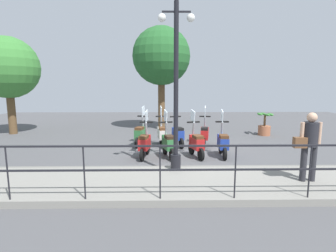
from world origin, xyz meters
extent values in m
plane|color=#4C4C4F|center=(0.00, 0.00, 0.00)|extent=(28.00, 28.00, 0.00)
cube|color=gray|center=(-3.20, 0.00, 0.07)|extent=(2.20, 20.00, 0.15)
cube|color=slate|center=(-2.15, 0.00, 0.07)|extent=(0.10, 20.00, 0.15)
cube|color=black|center=(-4.20, 0.00, 1.20)|extent=(0.04, 16.00, 0.04)
cube|color=black|center=(-4.20, 0.00, 0.73)|extent=(0.04, 16.00, 0.04)
cylinder|color=black|center=(-4.20, -2.18, 0.68)|extent=(0.03, 0.03, 1.05)
cylinder|color=black|center=(-4.20, -0.73, 0.68)|extent=(0.03, 0.03, 1.05)
cylinder|color=black|center=(-4.20, 0.73, 0.68)|extent=(0.03, 0.03, 1.05)
cylinder|color=black|center=(-4.20, 2.18, 0.68)|extent=(0.03, 0.03, 1.05)
cylinder|color=black|center=(-4.20, 3.64, 0.68)|extent=(0.03, 0.03, 1.05)
cylinder|color=black|center=(-2.40, 0.34, 0.35)|extent=(0.26, 0.26, 0.40)
cylinder|color=black|center=(-2.40, 0.34, 2.25)|extent=(0.12, 0.12, 4.19)
cube|color=black|center=(-2.40, 0.34, 4.09)|extent=(0.04, 0.70, 0.04)
sphere|color=white|center=(-2.40, -0.01, 3.95)|extent=(0.20, 0.20, 0.20)
sphere|color=white|center=(-2.40, 0.69, 3.95)|extent=(0.20, 0.20, 0.20)
cylinder|color=#28282D|center=(-3.30, -2.77, 0.56)|extent=(0.14, 0.14, 0.82)
cylinder|color=#28282D|center=(-3.30, -2.55, 0.56)|extent=(0.14, 0.14, 0.82)
cylinder|color=#232328|center=(-3.30, -2.66, 1.25)|extent=(0.33, 0.33, 0.55)
sphere|color=tan|center=(-3.30, -2.66, 1.63)|extent=(0.22, 0.22, 0.22)
cylinder|color=tan|center=(-3.29, -2.86, 1.26)|extent=(0.09, 0.09, 0.52)
cylinder|color=tan|center=(-3.30, -2.46, 1.26)|extent=(0.09, 0.09, 0.52)
cube|color=brown|center=(-3.35, -2.40, 1.07)|extent=(0.14, 0.28, 0.24)
cylinder|color=brown|center=(3.66, 7.99, 1.04)|extent=(0.36, 0.36, 2.09)
sphere|color=#387A33|center=(3.66, 7.99, 3.17)|extent=(2.88, 2.88, 2.88)
cylinder|color=brown|center=(4.91, 0.77, 1.36)|extent=(0.36, 0.36, 2.72)
sphere|color=#235B28|center=(4.91, 0.77, 3.84)|extent=(3.01, 3.01, 3.01)
cylinder|color=#9E5B3D|center=(3.07, -4.10, 0.23)|extent=(0.56, 0.56, 0.45)
cylinder|color=brown|center=(3.07, -4.10, 0.70)|extent=(0.10, 0.10, 0.50)
ellipsoid|color=#387A33|center=(3.32, -4.10, 1.00)|extent=(0.56, 0.16, 0.10)
ellipsoid|color=#387A33|center=(2.82, -4.10, 1.00)|extent=(0.56, 0.16, 0.10)
ellipsoid|color=#387A33|center=(3.07, -3.85, 1.00)|extent=(0.56, 0.16, 0.10)
ellipsoid|color=#387A33|center=(3.07, -4.35, 1.00)|extent=(0.56, 0.16, 0.10)
ellipsoid|color=#387A33|center=(3.25, -3.92, 1.00)|extent=(0.56, 0.16, 0.10)
ellipsoid|color=#387A33|center=(2.89, -4.28, 1.00)|extent=(0.56, 0.16, 0.10)
cylinder|color=black|center=(-0.23, -1.31, 0.20)|extent=(0.40, 0.10, 0.40)
cylinder|color=black|center=(-1.06, -1.27, 0.20)|extent=(0.40, 0.10, 0.40)
cube|color=navy|center=(-0.73, -1.29, 0.48)|extent=(0.61, 0.31, 0.36)
cube|color=navy|center=(-0.44, -1.30, 0.50)|extent=(0.14, 0.31, 0.44)
cube|color=#4C2D19|center=(-0.80, -1.28, 0.71)|extent=(0.41, 0.28, 0.10)
cylinder|color=gray|center=(-0.38, -1.31, 0.85)|extent=(0.19, 0.08, 0.55)
cube|color=black|center=(-0.38, -1.31, 1.13)|extent=(0.08, 0.44, 0.05)
cube|color=silver|center=(-0.32, -1.31, 1.33)|extent=(0.39, 0.05, 0.42)
cylinder|color=black|center=(-0.31, -0.29, 0.20)|extent=(0.41, 0.18, 0.40)
cylinder|color=black|center=(-1.11, -0.51, 0.20)|extent=(0.41, 0.18, 0.40)
cube|color=#B21E1E|center=(-0.79, -0.42, 0.48)|extent=(0.65, 0.43, 0.36)
cube|color=#B21E1E|center=(-0.51, -0.35, 0.50)|extent=(0.19, 0.32, 0.44)
cube|color=#4C2D19|center=(-0.86, -0.44, 0.71)|extent=(0.45, 0.35, 0.10)
cylinder|color=gray|center=(-0.45, -0.33, 0.85)|extent=(0.19, 0.11, 0.55)
cube|color=black|center=(-0.45, -0.33, 1.13)|extent=(0.17, 0.44, 0.05)
cube|color=silver|center=(-0.39, -0.32, 1.33)|extent=(0.38, 0.13, 0.42)
cylinder|color=black|center=(-0.33, 0.62, 0.20)|extent=(0.41, 0.18, 0.40)
cylinder|color=black|center=(-1.13, 0.40, 0.20)|extent=(0.41, 0.18, 0.40)
cube|color=#2D6B38|center=(-0.81, 0.49, 0.48)|extent=(0.65, 0.43, 0.36)
cube|color=#2D6B38|center=(-0.53, 0.56, 0.50)|extent=(0.19, 0.32, 0.44)
cube|color=black|center=(-0.88, 0.47, 0.71)|extent=(0.45, 0.35, 0.10)
cylinder|color=gray|center=(-0.47, 0.58, 0.85)|extent=(0.19, 0.11, 0.55)
cube|color=black|center=(-0.47, 0.58, 1.13)|extent=(0.17, 0.44, 0.05)
cube|color=silver|center=(-0.41, 0.59, 1.33)|extent=(0.38, 0.13, 0.42)
cylinder|color=black|center=(-0.30, 1.21, 0.20)|extent=(0.41, 0.14, 0.40)
cylinder|color=black|center=(-1.12, 1.33, 0.20)|extent=(0.41, 0.14, 0.40)
cube|color=#B21E1E|center=(-0.80, 1.28, 0.48)|extent=(0.63, 0.36, 0.36)
cube|color=#B21E1E|center=(-0.51, 1.24, 0.50)|extent=(0.16, 0.31, 0.44)
cube|color=#4C2D19|center=(-0.87, 1.29, 0.71)|extent=(0.43, 0.32, 0.10)
cylinder|color=gray|center=(-0.45, 1.23, 0.85)|extent=(0.19, 0.10, 0.55)
cube|color=black|center=(-0.45, 1.23, 1.13)|extent=(0.12, 0.44, 0.05)
cube|color=silver|center=(-0.39, 1.22, 1.33)|extent=(0.39, 0.09, 0.42)
cylinder|color=black|center=(1.29, -1.00, 0.20)|extent=(0.41, 0.15, 0.40)
cylinder|color=black|center=(0.48, -0.85, 0.20)|extent=(0.41, 0.15, 0.40)
cube|color=#B21E1E|center=(0.80, -0.91, 0.48)|extent=(0.64, 0.38, 0.36)
cube|color=#B21E1E|center=(1.09, -0.96, 0.50)|extent=(0.17, 0.32, 0.44)
cube|color=black|center=(0.73, -0.90, 0.71)|extent=(0.44, 0.33, 0.10)
cylinder|color=gray|center=(1.14, -0.97, 0.85)|extent=(0.19, 0.10, 0.55)
cube|color=black|center=(1.14, -0.97, 1.13)|extent=(0.14, 0.44, 0.05)
cube|color=silver|center=(1.20, -0.98, 1.33)|extent=(0.39, 0.10, 0.42)
cylinder|color=black|center=(1.26, 0.24, 0.20)|extent=(0.41, 0.19, 0.40)
cylinder|color=black|center=(0.47, 0.00, 0.20)|extent=(0.41, 0.19, 0.40)
cube|color=navy|center=(0.78, 0.10, 0.48)|extent=(0.65, 0.44, 0.36)
cube|color=navy|center=(1.06, 0.18, 0.50)|extent=(0.20, 0.32, 0.44)
cube|color=black|center=(0.71, 0.08, 0.71)|extent=(0.46, 0.36, 0.10)
cylinder|color=gray|center=(1.12, 0.19, 0.85)|extent=(0.20, 0.12, 0.55)
cube|color=black|center=(1.12, 0.19, 1.13)|extent=(0.18, 0.44, 0.05)
cube|color=silver|center=(1.18, 0.21, 1.33)|extent=(0.38, 0.14, 0.42)
cylinder|color=black|center=(1.35, 0.77, 0.20)|extent=(0.41, 0.13, 0.40)
cylinder|color=black|center=(0.53, 0.66, 0.20)|extent=(0.41, 0.13, 0.40)
cube|color=beige|center=(0.85, 0.71, 0.48)|extent=(0.63, 0.35, 0.36)
cube|color=beige|center=(1.14, 0.74, 0.50)|extent=(0.16, 0.31, 0.44)
cube|color=#4C2D19|center=(0.79, 0.70, 0.71)|extent=(0.43, 0.31, 0.10)
cylinder|color=gray|center=(1.20, 0.75, 0.85)|extent=(0.19, 0.09, 0.55)
cube|color=black|center=(1.20, 0.75, 1.13)|extent=(0.12, 0.44, 0.05)
cube|color=silver|center=(1.26, 0.76, 1.33)|extent=(0.39, 0.08, 0.42)
cylinder|color=black|center=(1.40, 1.44, 0.20)|extent=(0.41, 0.18, 0.40)
cylinder|color=black|center=(0.60, 1.65, 0.20)|extent=(0.41, 0.18, 0.40)
cube|color=#2D6B38|center=(0.92, 1.57, 0.48)|extent=(0.65, 0.42, 0.36)
cube|color=#2D6B38|center=(1.20, 1.49, 0.50)|extent=(0.19, 0.32, 0.44)
cube|color=#4C2D19|center=(0.85, 1.58, 0.71)|extent=(0.45, 0.35, 0.10)
cylinder|color=gray|center=(1.26, 1.48, 0.85)|extent=(0.19, 0.11, 0.55)
cube|color=black|center=(1.26, 1.48, 1.13)|extent=(0.17, 0.44, 0.05)
cube|color=silver|center=(1.31, 1.46, 1.33)|extent=(0.38, 0.13, 0.42)
camera|label=1|loc=(-9.04, 0.66, 2.33)|focal=28.00mm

